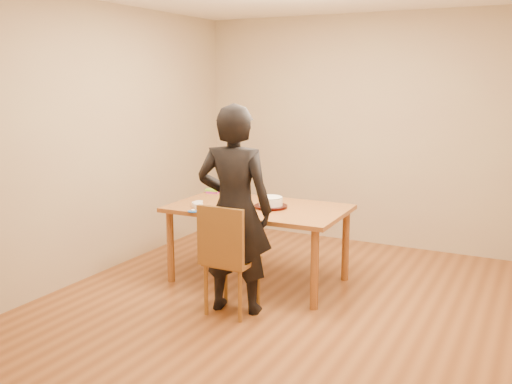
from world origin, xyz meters
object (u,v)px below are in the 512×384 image
at_px(cake_plate, 271,206).
at_px(cake, 271,202).
at_px(dining_chair, 232,261).
at_px(person, 235,210).
at_px(dining_table, 258,208).

xyz_separation_m(cake_plate, cake, (0.00, 0.00, 0.05)).
distance_m(cake_plate, cake, 0.05).
xyz_separation_m(dining_chair, person, (0.00, 0.05, 0.43)).
bearing_deg(person, dining_table, -89.88).
height_order(cake_plate, cake, cake).
height_order(dining_table, cake, cake).
distance_m(dining_table, cake_plate, 0.14).
bearing_deg(cake_plate, person, -88.66).
relative_size(dining_table, cake_plate, 5.26).
bearing_deg(dining_table, person, -79.66).
bearing_deg(cake_plate, cake, 0.00).
bearing_deg(dining_table, cake, -1.74).
relative_size(dining_table, cake, 7.43).
relative_size(dining_chair, person, 0.22).
distance_m(dining_table, person, 0.76).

